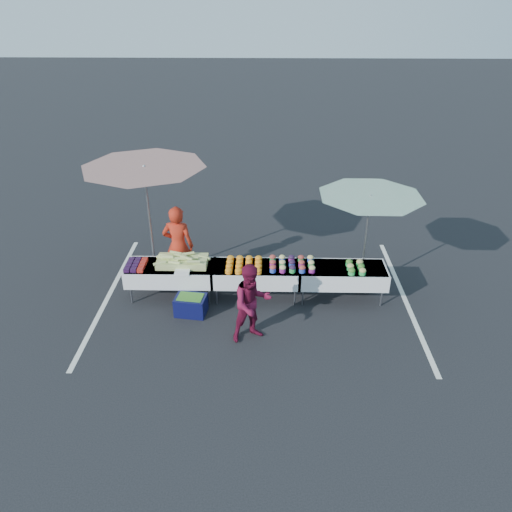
{
  "coord_description": "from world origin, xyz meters",
  "views": [
    {
      "loc": [
        0.21,
        -9.05,
        5.93
      ],
      "look_at": [
        0.0,
        0.0,
        1.0
      ],
      "focal_mm": 35.0,
      "sensor_mm": 36.0,
      "label": 1
    }
  ],
  "objects_px": {
    "vendor": "(178,246)",
    "table_left": "(171,272)",
    "umbrella_left": "(145,177)",
    "table_center": "(256,273)",
    "storage_bin": "(191,305)",
    "table_right": "(342,274)",
    "customer": "(252,303)",
    "umbrella_right": "(370,204)"
  },
  "relations": [
    {
      "from": "customer",
      "to": "table_left",
      "type": "bearing_deg",
      "value": 117.06
    },
    {
      "from": "table_right",
      "to": "table_center",
      "type": "bearing_deg",
      "value": 180.0
    },
    {
      "from": "table_right",
      "to": "vendor",
      "type": "height_order",
      "value": "vendor"
    },
    {
      "from": "table_left",
      "to": "umbrella_right",
      "type": "height_order",
      "value": "umbrella_right"
    },
    {
      "from": "table_center",
      "to": "table_right",
      "type": "relative_size",
      "value": 1.0
    },
    {
      "from": "umbrella_right",
      "to": "storage_bin",
      "type": "height_order",
      "value": "umbrella_right"
    },
    {
      "from": "umbrella_right",
      "to": "storage_bin",
      "type": "xyz_separation_m",
      "value": [
        -3.62,
        -1.05,
        -1.81
      ]
    },
    {
      "from": "table_center",
      "to": "customer",
      "type": "xyz_separation_m",
      "value": [
        -0.04,
        -1.42,
        0.2
      ]
    },
    {
      "from": "table_center",
      "to": "umbrella_right",
      "type": "height_order",
      "value": "umbrella_right"
    },
    {
      "from": "table_right",
      "to": "customer",
      "type": "bearing_deg",
      "value": -142.37
    },
    {
      "from": "umbrella_left",
      "to": "storage_bin",
      "type": "height_order",
      "value": "umbrella_left"
    },
    {
      "from": "table_left",
      "to": "customer",
      "type": "bearing_deg",
      "value": -38.94
    },
    {
      "from": "table_right",
      "to": "storage_bin",
      "type": "xyz_separation_m",
      "value": [
        -3.11,
        -0.65,
        -0.38
      ]
    },
    {
      "from": "umbrella_left",
      "to": "customer",
      "type": "bearing_deg",
      "value": -44.08
    },
    {
      "from": "table_right",
      "to": "vendor",
      "type": "bearing_deg",
      "value": 171.08
    },
    {
      "from": "table_left",
      "to": "storage_bin",
      "type": "bearing_deg",
      "value": -53.12
    },
    {
      "from": "table_left",
      "to": "umbrella_right",
      "type": "distance_m",
      "value": 4.37
    },
    {
      "from": "umbrella_left",
      "to": "umbrella_right",
      "type": "height_order",
      "value": "umbrella_left"
    },
    {
      "from": "table_right",
      "to": "umbrella_right",
      "type": "height_order",
      "value": "umbrella_right"
    },
    {
      "from": "umbrella_left",
      "to": "vendor",
      "type": "bearing_deg",
      "value": -21.68
    },
    {
      "from": "vendor",
      "to": "umbrella_left",
      "type": "height_order",
      "value": "umbrella_left"
    },
    {
      "from": "umbrella_left",
      "to": "storage_bin",
      "type": "distance_m",
      "value": 2.84
    },
    {
      "from": "vendor",
      "to": "table_right",
      "type": "bearing_deg",
      "value": 177.08
    },
    {
      "from": "umbrella_right",
      "to": "storage_bin",
      "type": "bearing_deg",
      "value": -163.82
    },
    {
      "from": "table_left",
      "to": "vendor",
      "type": "bearing_deg",
      "value": 80.3
    },
    {
      "from": "vendor",
      "to": "storage_bin",
      "type": "xyz_separation_m",
      "value": [
        0.39,
        -1.2,
        -0.72
      ]
    },
    {
      "from": "umbrella_left",
      "to": "table_center",
      "type": "bearing_deg",
      "value": -18.91
    },
    {
      "from": "vendor",
      "to": "umbrella_right",
      "type": "bearing_deg",
      "value": -176.14
    },
    {
      "from": "table_center",
      "to": "umbrella_left",
      "type": "distance_m",
      "value": 3.08
    },
    {
      "from": "umbrella_left",
      "to": "table_right",
      "type": "bearing_deg",
      "value": -10.95
    },
    {
      "from": "storage_bin",
      "to": "customer",
      "type": "bearing_deg",
      "value": -23.35
    },
    {
      "from": "vendor",
      "to": "table_left",
      "type": "bearing_deg",
      "value": 86.3
    },
    {
      "from": "table_left",
      "to": "umbrella_left",
      "type": "bearing_deg",
      "value": 123.77
    },
    {
      "from": "umbrella_left",
      "to": "storage_bin",
      "type": "relative_size",
      "value": 3.98
    },
    {
      "from": "table_left",
      "to": "storage_bin",
      "type": "height_order",
      "value": "table_left"
    },
    {
      "from": "customer",
      "to": "umbrella_left",
      "type": "xyz_separation_m",
      "value": [
        -2.29,
        2.22,
        1.64
      ]
    },
    {
      "from": "table_left",
      "to": "customer",
      "type": "distance_m",
      "value": 2.27
    },
    {
      "from": "table_right",
      "to": "vendor",
      "type": "distance_m",
      "value": 3.57
    },
    {
      "from": "customer",
      "to": "storage_bin",
      "type": "relative_size",
      "value": 2.34
    },
    {
      "from": "table_left",
      "to": "table_center",
      "type": "bearing_deg",
      "value": 0.0
    },
    {
      "from": "table_center",
      "to": "umbrella_left",
      "type": "relative_size",
      "value": 0.7
    },
    {
      "from": "table_right",
      "to": "customer",
      "type": "xyz_separation_m",
      "value": [
        -1.84,
        -1.42,
        0.2
      ]
    }
  ]
}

